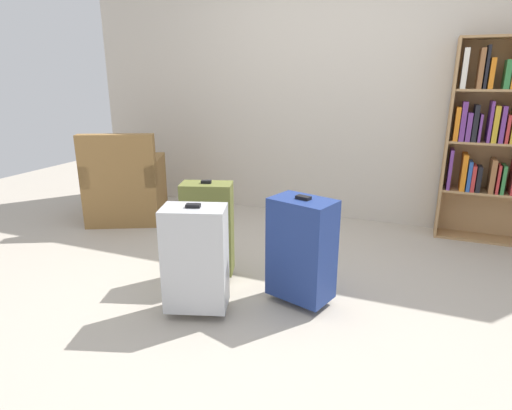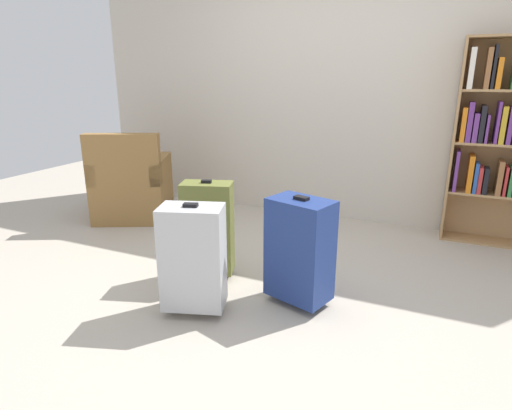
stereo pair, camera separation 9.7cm
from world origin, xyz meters
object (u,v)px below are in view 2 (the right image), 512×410
(suitcase_navy_blue, at_px, (300,249))
(suitcase_silver, at_px, (193,257))
(mug, at_px, (166,221))
(armchair, at_px, (132,188))
(suitcase_olive, at_px, (208,228))

(suitcase_navy_blue, distance_m, suitcase_silver, 0.66)
(mug, height_order, suitcase_silver, suitcase_silver)
(armchair, relative_size, suitcase_silver, 1.32)
(suitcase_navy_blue, bearing_deg, mug, 151.94)
(armchair, xyz_separation_m, suitcase_olive, (1.40, -0.88, 0.06))
(suitcase_silver, bearing_deg, suitcase_olive, 109.26)
(armchair, height_order, mug, armchair)
(suitcase_navy_blue, relative_size, suitcase_olive, 0.98)
(mug, bearing_deg, suitcase_olive, -40.03)
(armchair, relative_size, mug, 7.79)
(suitcase_navy_blue, distance_m, suitcase_olive, 0.72)
(mug, relative_size, suitcase_silver, 0.17)
(suitcase_navy_blue, height_order, suitcase_olive, suitcase_olive)
(suitcase_silver, bearing_deg, mug, 131.44)
(mug, height_order, suitcase_navy_blue, suitcase_navy_blue)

